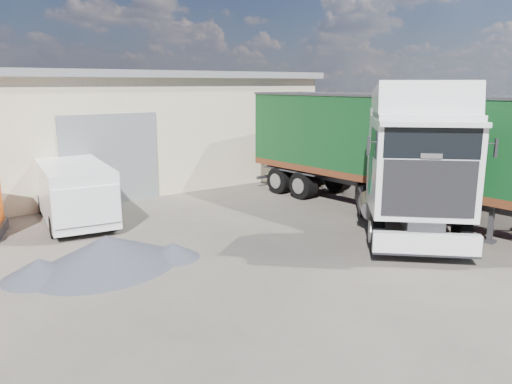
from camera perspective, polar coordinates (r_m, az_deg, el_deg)
ground at (r=13.86m, az=7.03°, el=-7.91°), size 120.00×120.00×0.00m
brick_boundary_wall at (r=25.87m, az=16.71°, el=3.98°), size 0.35×26.00×2.50m
tractor_unit at (r=15.93m, az=17.62°, el=1.87°), size 6.88×7.01×4.85m
box_trailer at (r=19.32m, az=15.54°, el=5.64°), size 3.66×13.35×4.39m
panel_van at (r=18.33m, az=-19.97°, el=-0.10°), size 2.71×5.27×2.06m
gravel_heap at (r=13.84m, az=-16.94°, el=-6.67°), size 5.51×5.11×0.85m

